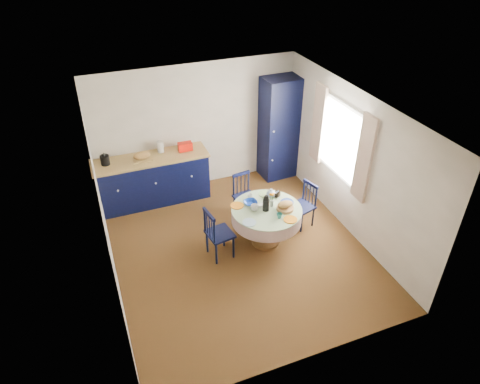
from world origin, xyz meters
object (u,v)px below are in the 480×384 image
object	(u,v)px
mug_d	(250,196)
kitchen_counter	(153,179)
mug_b	(279,216)
chair_far	(244,195)
chair_left	(218,233)
mug_c	(277,195)
pantry_cabinet	(280,128)
cobalt_bowl	(250,203)
dining_table	(267,214)
mug_a	(255,208)
chair_right	(304,205)

from	to	relation	value
mug_d	kitchen_counter	bearing A→B (deg)	130.83
mug_b	mug_d	xyz separation A→B (m)	(-0.22, 0.67, -0.00)
chair_far	mug_b	xyz separation A→B (m)	(0.13, -1.15, 0.31)
kitchen_counter	chair_left	world-z (taller)	kitchen_counter
mug_b	mug_c	xyz separation A→B (m)	(0.21, 0.55, 0.01)
chair_far	pantry_cabinet	bearing A→B (deg)	34.69
cobalt_bowl	kitchen_counter	bearing A→B (deg)	127.01
chair_far	mug_b	bearing A→B (deg)	-91.69
kitchen_counter	pantry_cabinet	world-z (taller)	pantry_cabinet
dining_table	mug_a	world-z (taller)	dining_table
chair_right	cobalt_bowl	xyz separation A→B (m)	(-1.02, 0.00, 0.30)
mug_c	kitchen_counter	bearing A→B (deg)	136.66
kitchen_counter	chair_left	distance (m)	2.07
chair_far	mug_c	distance (m)	0.76
pantry_cabinet	mug_b	world-z (taller)	pantry_cabinet
kitchen_counter	cobalt_bowl	distance (m)	2.17
dining_table	mug_a	distance (m)	0.27
chair_far	cobalt_bowl	xyz separation A→B (m)	(-0.15, -0.63, 0.29)
mug_c	mug_d	bearing A→B (deg)	164.12
kitchen_counter	mug_d	size ratio (longest dim) A/B	23.70
mug_b	dining_table	bearing A→B (deg)	104.47
pantry_cabinet	dining_table	size ratio (longest dim) A/B	1.83
dining_table	chair_far	size ratio (longest dim) A/B	1.36
pantry_cabinet	mug_a	bearing A→B (deg)	-128.96
chair_right	mug_d	size ratio (longest dim) A/B	9.26
dining_table	mug_b	xyz separation A→B (m)	(0.08, -0.29, 0.16)
chair_far	chair_right	bearing A→B (deg)	-44.19
pantry_cabinet	chair_right	distance (m)	1.91
kitchen_counter	chair_right	xyz separation A→B (m)	(2.32, -1.72, -0.07)
mug_d	dining_table	bearing A→B (deg)	-68.55
mug_d	cobalt_bowl	distance (m)	0.17
pantry_cabinet	dining_table	bearing A→B (deg)	-124.15
pantry_cabinet	mug_c	distance (m)	1.96
cobalt_bowl	mug_a	bearing A→B (deg)	-92.06
dining_table	chair_left	size ratio (longest dim) A/B	1.26
chair_left	chair_far	size ratio (longest dim) A/B	1.08
kitchen_counter	mug_d	distance (m)	2.09
dining_table	mug_c	distance (m)	0.42
mug_c	mug_d	xyz separation A→B (m)	(-0.44, 0.12, -0.01)
chair_right	chair_left	bearing A→B (deg)	-97.72
chair_right	mug_c	distance (m)	0.62
kitchen_counter	pantry_cabinet	distance (m)	2.72
chair_far	mug_b	distance (m)	1.20
kitchen_counter	mug_c	world-z (taller)	kitchen_counter
chair_right	pantry_cabinet	bearing A→B (deg)	153.01
mug_a	mug_c	distance (m)	0.55
pantry_cabinet	dining_table	xyz separation A→B (m)	(-1.16, -1.98, -0.48)
chair_right	mug_b	bearing A→B (deg)	-71.47
mug_b	cobalt_bowl	bearing A→B (deg)	118.49
kitchen_counter	mug_b	distance (m)	2.75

